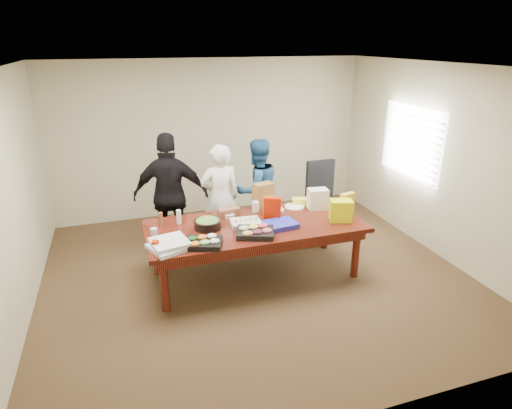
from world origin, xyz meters
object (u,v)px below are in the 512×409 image
object	(u,v)px
person_right	(257,190)
office_chair	(325,201)
sheet_cake	(246,223)
conference_table	(255,250)
person_center	(220,199)
salad_bowl	(207,224)

from	to	relation	value
person_right	office_chair	bearing A→B (deg)	153.01
office_chair	sheet_cake	size ratio (longest dim) A/B	3.02
office_chair	person_right	bearing A→B (deg)	167.12
conference_table	office_chair	world-z (taller)	office_chair
person_center	sheet_cake	distance (m)	0.90
person_right	sheet_cake	distance (m)	1.26
conference_table	sheet_cake	bearing A→B (deg)	-178.64
office_chair	salad_bowl	world-z (taller)	office_chair
conference_table	office_chair	xyz separation A→B (m)	(1.47, 0.90, 0.19)
conference_table	person_right	xyz separation A→B (m)	(0.40, 1.14, 0.42)
person_right	salad_bowl	world-z (taller)	person_right
person_center	salad_bowl	world-z (taller)	person_center
person_right	salad_bowl	xyz separation A→B (m)	(-1.01, -1.08, 0.01)
conference_table	person_center	xyz separation A→B (m)	(-0.25, 0.89, 0.44)
person_center	sheet_cake	size ratio (longest dim) A/B	4.33
office_chair	sheet_cake	distance (m)	1.85
office_chair	person_center	size ratio (longest dim) A/B	0.70
sheet_cake	salad_bowl	world-z (taller)	salad_bowl
person_center	salad_bowl	bearing A→B (deg)	64.37
office_chair	person_right	size ratio (longest dim) A/B	0.71
conference_table	office_chair	size ratio (longest dim) A/B	2.47
office_chair	salad_bowl	bearing A→B (deg)	-158.41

